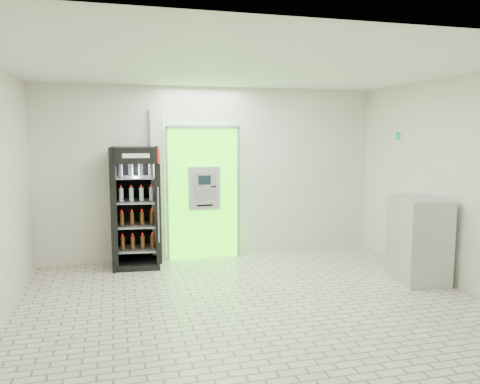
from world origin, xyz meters
name	(u,v)px	position (x,y,z in m)	size (l,w,h in m)	color
ground	(253,304)	(0.00, 0.00, 0.00)	(6.00, 6.00, 0.00)	beige
room_shell	(254,162)	(0.00, 0.00, 1.84)	(6.00, 6.00, 6.00)	silver
atm_assembly	(203,192)	(-0.20, 2.41, 1.17)	(1.30, 0.24, 2.33)	#36F00B
pillar	(158,186)	(-0.98, 2.45, 1.30)	(0.22, 0.11, 2.60)	silver
beverage_cooler	(136,210)	(-1.36, 2.17, 0.95)	(0.82, 0.76, 1.98)	black
steel_cabinet	(418,239)	(2.68, 0.32, 0.63)	(0.80, 1.04, 1.26)	#ABAEB3
exit_sign	(399,138)	(2.99, 1.40, 2.12)	(0.02, 0.22, 0.26)	white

